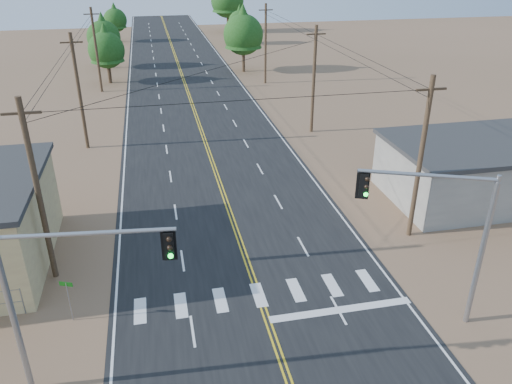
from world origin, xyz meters
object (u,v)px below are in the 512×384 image
object	(u,v)px
signal_mast_right	(448,225)
street_sign	(68,295)
signal_mast_left	(58,286)
building_right	(495,169)

from	to	relation	value
signal_mast_right	street_sign	world-z (taller)	signal_mast_right
signal_mast_left	building_right	bearing A→B (deg)	30.40
signal_mast_right	street_sign	bearing A→B (deg)	-169.30
building_right	signal_mast_right	xyz separation A→B (m)	(-11.22, -11.38, 3.15)
building_right	street_sign	distance (m)	29.28
signal_mast_right	building_right	bearing A→B (deg)	67.42
signal_mast_left	signal_mast_right	bearing A→B (deg)	9.34
building_right	signal_mast_left	bearing A→B (deg)	-156.02
building_right	street_sign	size ratio (longest dim) A/B	6.73
street_sign	signal_mast_right	bearing A→B (deg)	10.62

